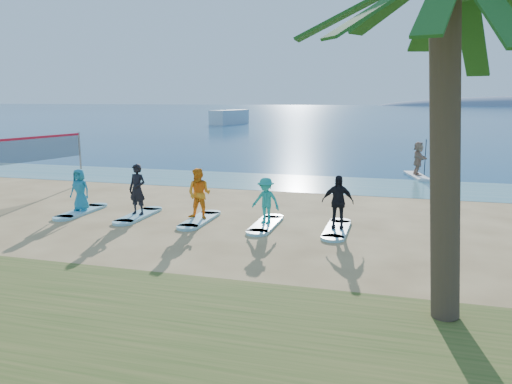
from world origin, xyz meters
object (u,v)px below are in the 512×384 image
(student_3, at_px, (266,201))
(student_4, at_px, (338,202))
(paddleboard, at_px, (417,176))
(surfboard_1, at_px, (139,216))
(student_0, at_px, (80,190))
(student_1, at_px, (137,189))
(surfboard_0, at_px, (81,212))
(surfboard_4, at_px, (337,229))
(student_2, at_px, (199,194))
(surfboard_3, at_px, (266,224))
(surfboard_2, at_px, (200,220))
(paddleboarder, at_px, (418,158))
(boat_offshore_a, at_px, (230,124))

(student_3, xyz_separation_m, student_4, (2.31, 0.00, 0.09))
(paddleboard, relative_size, surfboard_1, 1.36)
(student_0, height_order, student_1, student_1)
(student_3, bearing_deg, paddleboard, 80.31)
(surfboard_0, height_order, student_1, student_1)
(surfboard_4, distance_m, student_4, 0.88)
(student_1, height_order, student_3, student_1)
(student_2, bearing_deg, student_1, -177.33)
(surfboard_3, bearing_deg, student_0, 180.00)
(surfboard_3, height_order, surfboard_4, same)
(student_3, bearing_deg, surfboard_0, -166.81)
(surfboard_0, distance_m, student_3, 6.97)
(surfboard_2, xyz_separation_m, surfboard_4, (4.62, 0.00, 0.00))
(student_0, height_order, surfboard_1, student_0)
(student_2, relative_size, surfboard_3, 0.78)
(paddleboarder, bearing_deg, boat_offshore_a, 15.87)
(student_2, relative_size, student_3, 1.14)
(student_4, bearing_deg, surfboard_2, 174.09)
(paddleboarder, xyz_separation_m, student_0, (-12.03, -12.09, -0.15))
(surfboard_1, bearing_deg, student_1, 0.00)
(surfboard_0, height_order, surfboard_2, same)
(student_1, distance_m, student_2, 2.31)
(surfboard_3, bearing_deg, student_4, 0.00)
(student_0, distance_m, student_1, 2.31)
(student_0, distance_m, surfboard_3, 6.98)
(paddleboard, distance_m, student_3, 13.14)
(paddleboarder, height_order, surfboard_4, paddleboarder)
(paddleboard, height_order, student_0, student_0)
(surfboard_1, height_order, surfboard_3, same)
(paddleboarder, bearing_deg, student_0, 122.13)
(student_1, distance_m, surfboard_2, 2.49)
(paddleboarder, distance_m, student_4, 12.41)
(paddleboarder, relative_size, boat_offshore_a, 0.20)
(surfboard_2, height_order, surfboard_3, same)
(student_1, bearing_deg, student_4, 9.18)
(boat_offshore_a, relative_size, surfboard_3, 3.94)
(surfboard_1, bearing_deg, student_0, 180.00)
(surfboard_1, distance_m, surfboard_4, 6.93)
(student_3, relative_size, surfboard_4, 0.68)
(surfboard_1, height_order, student_1, student_1)
(surfboard_4, relative_size, student_4, 1.31)
(surfboard_0, relative_size, student_1, 1.24)
(paddleboard, bearing_deg, surfboard_4, -116.64)
(student_0, distance_m, student_3, 6.93)
(paddleboarder, bearing_deg, paddleboard, -0.00)
(student_0, height_order, student_2, student_2)
(surfboard_2, bearing_deg, student_4, 0.00)
(boat_offshore_a, xyz_separation_m, student_2, (19.88, -61.56, 0.95))
(paddleboard, distance_m, surfboard_4, 12.41)
(student_1, bearing_deg, surfboard_2, 9.18)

